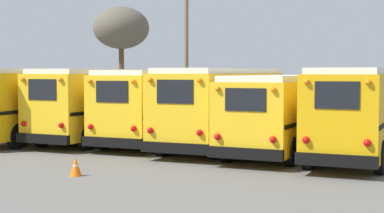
{
  "coord_description": "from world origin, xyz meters",
  "views": [
    {
      "loc": [
        10.18,
        -22.79,
        3.1
      ],
      "look_at": [
        0.0,
        -0.06,
        1.65
      ],
      "focal_mm": 55.0,
      "sensor_mm": 36.0,
      "label": 1
    }
  ],
  "objects_px": {
    "utility_pole": "(186,49)",
    "traffic_cone": "(76,167)",
    "school_bus_2": "(167,104)",
    "school_bus_4": "(289,109)",
    "bare_tree_1": "(121,29)",
    "school_bus_1": "(113,101)",
    "school_bus_0": "(48,101)",
    "school_bus_3": "(224,104)",
    "school_bus_5": "(361,109)"
  },
  "relations": [
    {
      "from": "school_bus_1",
      "to": "school_bus_3",
      "type": "xyz_separation_m",
      "value": [
        5.63,
        -0.3,
        -0.0
      ]
    },
    {
      "from": "school_bus_4",
      "to": "school_bus_1",
      "type": "bearing_deg",
      "value": 176.54
    },
    {
      "from": "school_bus_3",
      "to": "traffic_cone",
      "type": "bearing_deg",
      "value": -100.22
    },
    {
      "from": "school_bus_0",
      "to": "bare_tree_1",
      "type": "height_order",
      "value": "bare_tree_1"
    },
    {
      "from": "school_bus_4",
      "to": "bare_tree_1",
      "type": "height_order",
      "value": "bare_tree_1"
    },
    {
      "from": "school_bus_2",
      "to": "bare_tree_1",
      "type": "xyz_separation_m",
      "value": [
        -9.63,
        12.18,
        4.4
      ]
    },
    {
      "from": "school_bus_3",
      "to": "bare_tree_1",
      "type": "height_order",
      "value": "bare_tree_1"
    },
    {
      "from": "school_bus_3",
      "to": "school_bus_1",
      "type": "bearing_deg",
      "value": 176.92
    },
    {
      "from": "school_bus_0",
      "to": "school_bus_4",
      "type": "height_order",
      "value": "school_bus_0"
    },
    {
      "from": "school_bus_1",
      "to": "school_bus_4",
      "type": "height_order",
      "value": "school_bus_1"
    },
    {
      "from": "school_bus_3",
      "to": "bare_tree_1",
      "type": "relative_size",
      "value": 1.33
    },
    {
      "from": "school_bus_4",
      "to": "utility_pole",
      "type": "xyz_separation_m",
      "value": [
        -8.98,
        9.81,
        2.89
      ]
    },
    {
      "from": "school_bus_4",
      "to": "bare_tree_1",
      "type": "relative_size",
      "value": 1.37
    },
    {
      "from": "school_bus_1",
      "to": "bare_tree_1",
      "type": "height_order",
      "value": "bare_tree_1"
    },
    {
      "from": "school_bus_0",
      "to": "traffic_cone",
      "type": "xyz_separation_m",
      "value": [
        6.92,
        -7.58,
        -1.49
      ]
    },
    {
      "from": "school_bus_0",
      "to": "school_bus_1",
      "type": "distance_m",
      "value": 3.04
    },
    {
      "from": "utility_pole",
      "to": "traffic_cone",
      "type": "xyz_separation_m",
      "value": [
        4.64,
        -18.03,
        -4.24
      ]
    },
    {
      "from": "school_bus_5",
      "to": "traffic_cone",
      "type": "height_order",
      "value": "school_bus_5"
    },
    {
      "from": "school_bus_0",
      "to": "utility_pole",
      "type": "distance_m",
      "value": 11.05
    },
    {
      "from": "utility_pole",
      "to": "school_bus_4",
      "type": "bearing_deg",
      "value": -47.53
    },
    {
      "from": "utility_pole",
      "to": "school_bus_0",
      "type": "bearing_deg",
      "value": -102.28
    },
    {
      "from": "school_bus_3",
      "to": "school_bus_4",
      "type": "bearing_deg",
      "value": -4.23
    },
    {
      "from": "school_bus_2",
      "to": "traffic_cone",
      "type": "relative_size",
      "value": 16.68
    },
    {
      "from": "utility_pole",
      "to": "school_bus_3",
      "type": "bearing_deg",
      "value": -57.29
    },
    {
      "from": "bare_tree_1",
      "to": "school_bus_5",
      "type": "bearing_deg",
      "value": -36.02
    },
    {
      "from": "school_bus_2",
      "to": "school_bus_4",
      "type": "height_order",
      "value": "school_bus_2"
    },
    {
      "from": "school_bus_1",
      "to": "traffic_cone",
      "type": "distance_m",
      "value": 9.77
    },
    {
      "from": "school_bus_0",
      "to": "school_bus_5",
      "type": "relative_size",
      "value": 0.94
    },
    {
      "from": "bare_tree_1",
      "to": "traffic_cone",
      "type": "distance_m",
      "value": 24.28
    },
    {
      "from": "school_bus_2",
      "to": "utility_pole",
      "type": "height_order",
      "value": "utility_pole"
    },
    {
      "from": "bare_tree_1",
      "to": "school_bus_2",
      "type": "bearing_deg",
      "value": -51.67
    },
    {
      "from": "school_bus_2",
      "to": "school_bus_5",
      "type": "height_order",
      "value": "school_bus_5"
    },
    {
      "from": "school_bus_1",
      "to": "school_bus_2",
      "type": "xyz_separation_m",
      "value": [
        2.81,
        -0.03,
        -0.04
      ]
    },
    {
      "from": "school_bus_3",
      "to": "school_bus_5",
      "type": "height_order",
      "value": "school_bus_3"
    },
    {
      "from": "school_bus_0",
      "to": "traffic_cone",
      "type": "distance_m",
      "value": 10.37
    },
    {
      "from": "school_bus_0",
      "to": "school_bus_3",
      "type": "xyz_separation_m",
      "value": [
        8.44,
        0.86,
        -0.01
      ]
    },
    {
      "from": "school_bus_1",
      "to": "utility_pole",
      "type": "xyz_separation_m",
      "value": [
        -0.54,
        9.3,
        2.76
      ]
    },
    {
      "from": "school_bus_2",
      "to": "bare_tree_1",
      "type": "height_order",
      "value": "bare_tree_1"
    },
    {
      "from": "school_bus_0",
      "to": "school_bus_2",
      "type": "height_order",
      "value": "school_bus_0"
    },
    {
      "from": "traffic_cone",
      "to": "school_bus_0",
      "type": "bearing_deg",
      "value": 132.39
    },
    {
      "from": "school_bus_1",
      "to": "school_bus_5",
      "type": "bearing_deg",
      "value": -5.03
    },
    {
      "from": "school_bus_0",
      "to": "school_bus_3",
      "type": "bearing_deg",
      "value": 5.79
    },
    {
      "from": "school_bus_3",
      "to": "school_bus_5",
      "type": "relative_size",
      "value": 0.98
    },
    {
      "from": "school_bus_1",
      "to": "school_bus_3",
      "type": "distance_m",
      "value": 5.64
    },
    {
      "from": "school_bus_2",
      "to": "school_bus_3",
      "type": "bearing_deg",
      "value": -5.44
    },
    {
      "from": "school_bus_1",
      "to": "utility_pole",
      "type": "relative_size",
      "value": 1.18
    },
    {
      "from": "utility_pole",
      "to": "traffic_cone",
      "type": "height_order",
      "value": "utility_pole"
    },
    {
      "from": "school_bus_3",
      "to": "utility_pole",
      "type": "height_order",
      "value": "utility_pole"
    },
    {
      "from": "school_bus_4",
      "to": "school_bus_5",
      "type": "height_order",
      "value": "school_bus_5"
    },
    {
      "from": "school_bus_2",
      "to": "school_bus_5",
      "type": "bearing_deg",
      "value": -6.45
    }
  ]
}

